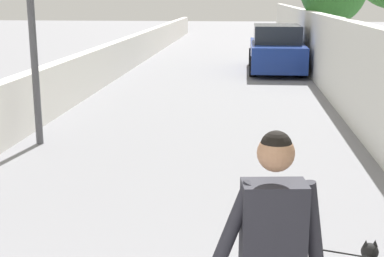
% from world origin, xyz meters
% --- Properties ---
extents(ground_plane, '(80.00, 80.00, 0.00)m').
position_xyz_m(ground_plane, '(14.00, 0.00, 0.00)').
color(ground_plane, gray).
extents(wall_left, '(48.00, 0.30, 1.08)m').
position_xyz_m(wall_left, '(12.00, 3.12, 0.54)').
color(wall_left, silver).
rests_on(wall_left, ground).
extents(fence_right, '(48.00, 0.30, 1.98)m').
position_xyz_m(fence_right, '(12.00, -3.12, 0.99)').
color(fence_right, silver).
rests_on(fence_right, ground).
extents(person_skateboarder, '(0.26, 0.72, 1.65)m').
position_xyz_m(person_skateboarder, '(1.80, -1.11, 1.05)').
color(person_skateboarder, '#726651').
rests_on(person_skateboarder, skateboard).
extents(car_near, '(4.34, 1.80, 1.54)m').
position_xyz_m(car_near, '(17.31, -1.97, 0.72)').
color(car_near, navy).
rests_on(car_near, ground).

